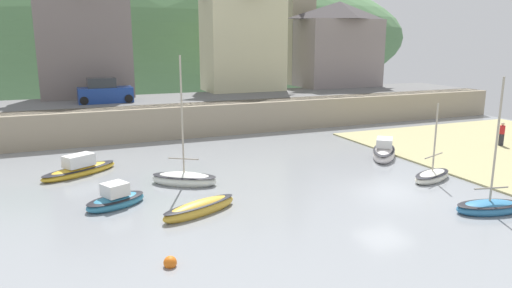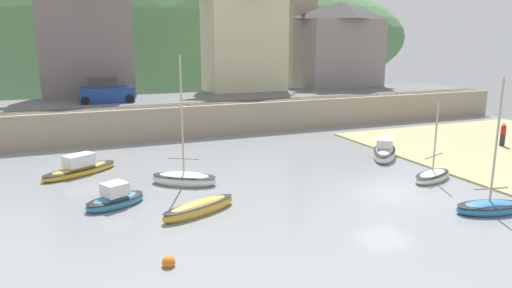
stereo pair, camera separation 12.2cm
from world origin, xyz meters
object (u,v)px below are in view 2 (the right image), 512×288
(motorboat_with_cabin, at_px, (199,208))
(parked_car_near_slipway, at_px, (106,92))
(waterfront_building_centre, at_px, (244,33))
(fishing_boat_green, at_px, (115,199))
(rowboat_small_beached, at_px, (489,207))
(sailboat_far_left, at_px, (80,169))
(mooring_buoy, at_px, (169,262))
(dinghy_open_wooden, at_px, (432,176))
(sailboat_blue_trim, at_px, (184,179))
(church_with_spire, at_px, (300,12))
(waterfront_building_right, at_px, (340,44))
(person_on_slipway, at_px, (503,133))
(sailboat_tall_mast, at_px, (384,152))
(waterfront_building_left, at_px, (85,32))

(motorboat_with_cabin, distance_m, parked_car_near_slipway, 20.44)
(waterfront_building_centre, distance_m, fishing_boat_green, 27.71)
(motorboat_with_cabin, relative_size, rowboat_small_beached, 0.64)
(sailboat_far_left, bearing_deg, mooring_buoy, -110.57)
(waterfront_building_centre, relative_size, dinghy_open_wooden, 2.56)
(sailboat_blue_trim, bearing_deg, church_with_spire, 85.17)
(waterfront_building_right, bearing_deg, person_on_slipway, -88.40)
(sailboat_blue_trim, distance_m, sailboat_far_left, 6.29)
(waterfront_building_centre, height_order, sailboat_tall_mast, waterfront_building_centre)
(dinghy_open_wooden, bearing_deg, sailboat_tall_mast, 61.10)
(waterfront_building_left, xyz_separation_m, sailboat_far_left, (-1.52, -16.34, -7.57))
(person_on_slipway, bearing_deg, sailboat_tall_mast, 175.66)
(waterfront_building_right, relative_size, mooring_buoy, 19.75)
(person_on_slipway, bearing_deg, sailboat_far_left, 171.71)
(church_with_spire, bearing_deg, sailboat_tall_mast, -104.38)
(church_with_spire, height_order, fishing_boat_green, church_with_spire)
(waterfront_building_centre, distance_m, sailboat_blue_trim, 24.30)
(waterfront_building_right, height_order, mooring_buoy, waterfront_building_right)
(dinghy_open_wooden, bearing_deg, parked_car_near_slipway, 105.40)
(sailboat_tall_mast, distance_m, person_on_slipway, 9.35)
(fishing_boat_green, bearing_deg, person_on_slipway, -21.14)
(waterfront_building_right, relative_size, sailboat_far_left, 1.93)
(waterfront_building_left, relative_size, dinghy_open_wooden, 2.55)
(waterfront_building_centre, relative_size, sailboat_far_left, 2.39)
(waterfront_building_right, bearing_deg, motorboat_with_cabin, -131.94)
(sailboat_blue_trim, bearing_deg, waterfront_building_left, 132.71)
(waterfront_building_right, bearing_deg, waterfront_building_centre, 180.00)
(sailboat_blue_trim, distance_m, person_on_slipway, 22.31)
(fishing_boat_green, height_order, person_on_slipway, person_on_slipway)
(fishing_boat_green, bearing_deg, waterfront_building_left, 63.88)
(fishing_boat_green, xyz_separation_m, rowboat_small_beached, (14.76, -6.92, -0.04))
(parked_car_near_slipway, xyz_separation_m, person_on_slipway, (24.66, -15.81, -2.22))
(sailboat_far_left, bearing_deg, rowboat_small_beached, -69.69)
(dinghy_open_wooden, relative_size, mooring_buoy, 9.57)
(sailboat_far_left, bearing_deg, sailboat_blue_trim, -69.93)
(church_with_spire, relative_size, sailboat_far_left, 3.36)
(mooring_buoy, bearing_deg, sailboat_far_left, 100.39)
(church_with_spire, distance_m, rowboat_small_beached, 35.56)
(sailboat_blue_trim, relative_size, mooring_buoy, 15.23)
(church_with_spire, xyz_separation_m, rowboat_small_beached, (-7.90, -33.21, -9.96))
(waterfront_building_left, height_order, person_on_slipway, waterfront_building_left)
(parked_car_near_slipway, xyz_separation_m, mooring_buoy, (-0.23, -24.37, -3.07))
(parked_car_near_slipway, bearing_deg, sailboat_blue_trim, -82.59)
(fishing_boat_green, xyz_separation_m, sailboat_tall_mast, (16.60, 2.69, 0.06))
(waterfront_building_centre, relative_size, rowboat_small_beached, 1.81)
(rowboat_small_beached, distance_m, mooring_buoy, 13.75)
(parked_car_near_slipway, bearing_deg, person_on_slipway, -33.75)
(church_with_spire, xyz_separation_m, fishing_boat_green, (-22.65, -26.29, -9.92))
(waterfront_building_right, distance_m, dinghy_open_wooden, 27.16)
(sailboat_blue_trim, xyz_separation_m, motorboat_with_cabin, (-0.39, -4.32, -0.05))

